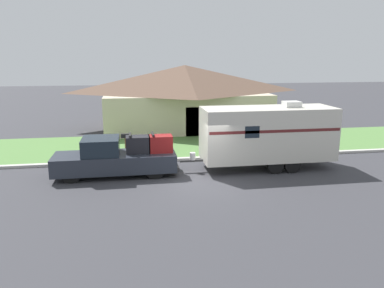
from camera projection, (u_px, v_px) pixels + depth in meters
ground_plane at (204, 182)px, 17.00m from camera, size 120.00×120.00×0.00m
curb_strip at (191, 159)px, 20.59m from camera, size 80.00×0.30×0.14m
lawn_strip at (182, 145)px, 24.11m from camera, size 80.00×7.00×0.03m
house_across_street at (185, 95)px, 29.63m from camera, size 13.33×8.30×4.89m
pickup_truck at (117, 158)px, 17.75m from camera, size 5.82×1.92×2.00m
travel_trailer at (268, 134)px, 18.73m from camera, size 7.74×2.27×3.38m
mailbox at (125, 140)px, 20.62m from camera, size 0.48×0.20×1.41m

